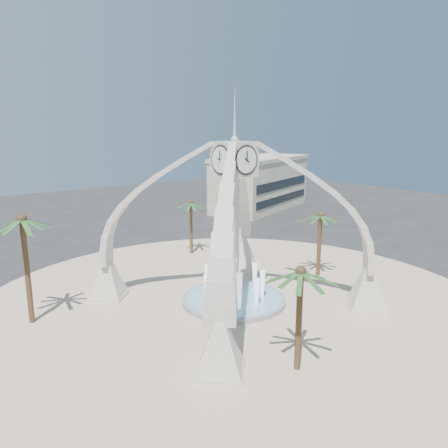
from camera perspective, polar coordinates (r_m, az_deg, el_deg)
ground at (r=34.36m, az=1.27°, el=-10.24°), size 140.00×140.00×0.00m
plaza at (r=34.35m, az=1.27°, el=-10.19°), size 40.00×40.00×0.06m
clock_tower at (r=32.42m, az=1.33°, el=0.41°), size 17.94×17.94×16.30m
fountain at (r=34.25m, az=1.28°, el=-9.79°), size 8.00×8.00×3.62m
building_ne at (r=73.18m, az=4.83°, el=5.39°), size 21.87×14.17×8.60m
palm_east at (r=39.79m, az=12.51°, el=1.01°), size 4.59×4.59×6.39m
palm_west at (r=31.72m, az=-24.88°, el=0.36°), size 5.07×5.07×8.17m
palm_north at (r=46.02m, az=-4.37°, el=2.71°), size 4.29×4.29×6.24m
palm_south at (r=23.76m, az=9.99°, el=-6.32°), size 4.78×4.78×6.50m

